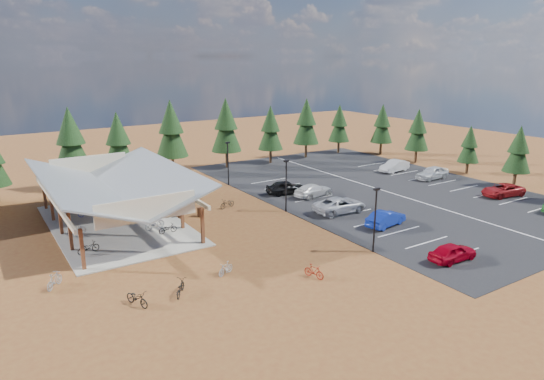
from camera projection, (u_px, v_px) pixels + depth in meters
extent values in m
plane|color=brown|center=(252.00, 227.00, 43.05)|extent=(140.00, 140.00, 0.00)
cube|color=black|center=(379.00, 189.00, 55.10)|extent=(27.00, 44.00, 0.04)
cube|color=gray|center=(117.00, 224.00, 43.51)|extent=(10.60, 18.60, 0.10)
cube|color=#522917|center=(82.00, 249.00, 33.89)|extent=(0.25, 0.25, 3.00)
cube|color=#522917|center=(70.00, 232.00, 37.29)|extent=(0.25, 0.25, 3.00)
cube|color=#522917|center=(60.00, 217.00, 40.70)|extent=(0.25, 0.25, 3.00)
cube|color=#522917|center=(52.00, 204.00, 44.11)|extent=(0.25, 0.25, 3.00)
cube|color=#522917|center=(44.00, 194.00, 47.52)|extent=(0.25, 0.25, 3.00)
cube|color=#522917|center=(203.00, 225.00, 38.67)|extent=(0.25, 0.25, 3.00)
cube|color=#522917|center=(182.00, 212.00, 42.08)|extent=(0.25, 0.25, 3.00)
cube|color=#522917|center=(165.00, 200.00, 45.49)|extent=(0.25, 0.25, 3.00)
cube|color=#522917|center=(150.00, 190.00, 48.90)|extent=(0.25, 0.25, 3.00)
cube|color=#522917|center=(137.00, 181.00, 52.30)|extent=(0.25, 0.25, 3.00)
cube|color=beige|center=(53.00, 201.00, 40.09)|extent=(0.22, 18.00, 0.35)
cube|color=beige|center=(168.00, 184.00, 45.30)|extent=(0.22, 18.00, 0.35)
cube|color=slate|center=(78.00, 186.00, 40.95)|extent=(5.85, 19.40, 2.13)
cube|color=slate|center=(145.00, 178.00, 43.97)|extent=(5.85, 19.40, 2.13)
cube|color=beige|center=(147.00, 209.00, 35.18)|extent=(7.50, 0.15, 1.80)
cube|color=beige|center=(89.00, 164.00, 49.78)|extent=(7.50, 0.15, 1.80)
cylinder|color=black|center=(375.00, 221.00, 36.87)|extent=(0.14, 0.14, 5.00)
cube|color=black|center=(377.00, 189.00, 36.19)|extent=(0.50, 0.25, 0.18)
cylinder|color=black|center=(286.00, 187.00, 46.61)|extent=(0.14, 0.14, 5.00)
cube|color=black|center=(286.00, 161.00, 45.93)|extent=(0.50, 0.25, 0.18)
cylinder|color=black|center=(228.00, 164.00, 56.34)|extent=(0.14, 0.14, 5.00)
cube|color=black|center=(228.00, 143.00, 55.66)|extent=(0.50, 0.25, 0.18)
cylinder|color=#4A2D1A|center=(201.00, 212.00, 45.69)|extent=(0.60, 0.60, 0.90)
cylinder|color=#4A2D1A|center=(181.00, 213.00, 45.40)|extent=(0.60, 0.60, 0.90)
cylinder|color=#382314|center=(75.00, 180.00, 54.74)|extent=(0.36, 0.36, 2.29)
cone|color=black|center=(71.00, 146.00, 53.71)|extent=(4.04, 4.04, 5.51)
cone|color=black|center=(69.00, 125.00, 53.09)|extent=(3.12, 3.12, 4.13)
cylinder|color=#382314|center=(121.00, 176.00, 57.14)|extent=(0.36, 0.36, 2.09)
cone|color=black|center=(119.00, 146.00, 56.19)|extent=(3.68, 3.68, 5.02)
cone|color=black|center=(117.00, 128.00, 55.64)|extent=(2.84, 2.84, 3.76)
cylinder|color=#382314|center=(173.00, 165.00, 62.15)|extent=(0.36, 0.36, 2.31)
cone|color=black|center=(171.00, 135.00, 61.10)|extent=(4.07, 4.07, 5.55)
cone|color=black|center=(170.00, 116.00, 60.49)|extent=(3.15, 3.15, 4.16)
cylinder|color=#382314|center=(227.00, 159.00, 65.69)|extent=(0.36, 0.36, 2.30)
cone|color=black|center=(226.00, 131.00, 64.65)|extent=(4.04, 4.04, 5.51)
cone|color=black|center=(226.00, 113.00, 64.04)|extent=(3.12, 3.12, 4.13)
cylinder|color=#382314|center=(270.00, 156.00, 68.62)|extent=(0.36, 0.36, 1.98)
cone|color=black|center=(270.00, 132.00, 67.73)|extent=(3.48, 3.48, 4.75)
cone|color=black|center=(270.00, 118.00, 67.20)|extent=(2.69, 2.69, 3.56)
cylinder|color=#382314|center=(306.00, 150.00, 72.24)|extent=(0.36, 0.36, 2.15)
cone|color=black|center=(306.00, 126.00, 71.27)|extent=(3.78, 3.78, 5.16)
cone|color=black|center=(307.00, 111.00, 70.70)|extent=(2.92, 2.92, 3.87)
cylinder|color=#382314|center=(338.00, 147.00, 75.94)|extent=(0.36, 0.36, 1.84)
cone|color=black|center=(339.00, 127.00, 75.11)|extent=(3.24, 3.24, 4.42)
cone|color=black|center=(340.00, 115.00, 74.62)|extent=(2.50, 2.50, 3.31)
cylinder|color=#382314|center=(514.00, 179.00, 56.33)|extent=(0.36, 0.36, 1.74)
cone|color=black|center=(518.00, 154.00, 55.54)|extent=(3.06, 3.06, 4.17)
cone|color=black|center=(520.00, 139.00, 55.08)|extent=(2.36, 2.36, 3.13)
cylinder|color=#382314|center=(467.00, 168.00, 62.52)|extent=(0.36, 0.36, 1.52)
cone|color=black|center=(469.00, 148.00, 61.83)|extent=(2.67, 2.67, 3.64)
cone|color=black|center=(470.00, 136.00, 61.43)|extent=(2.06, 2.06, 2.73)
cylinder|color=#382314|center=(416.00, 156.00, 68.86)|extent=(0.36, 0.36, 1.86)
cone|color=black|center=(417.00, 134.00, 68.02)|extent=(3.28, 3.28, 4.48)
cone|color=black|center=(418.00, 121.00, 67.52)|extent=(2.54, 2.54, 3.36)
cylinder|color=#382314|center=(381.00, 148.00, 74.74)|extent=(0.36, 0.36, 1.88)
cone|color=black|center=(382.00, 127.00, 73.89)|extent=(3.31, 3.31, 4.52)
cone|color=black|center=(383.00, 115.00, 73.39)|extent=(2.56, 2.56, 3.39)
imported|color=black|center=(88.00, 248.00, 36.92)|extent=(1.82, 0.98, 0.91)
imported|color=gray|center=(76.00, 229.00, 40.65)|extent=(1.70, 0.69, 0.99)
imported|color=#1F229A|center=(87.00, 213.00, 45.31)|extent=(1.64, 0.95, 0.81)
imported|color=maroon|center=(66.00, 207.00, 46.69)|extent=(1.81, 1.00, 1.05)
imported|color=black|center=(168.00, 228.00, 41.13)|extent=(1.59, 0.56, 0.84)
imported|color=gray|center=(155.00, 223.00, 42.00)|extent=(1.91, 0.84, 1.11)
imported|color=navy|center=(129.00, 212.00, 45.49)|extent=(1.63, 0.99, 0.81)
imported|color=maroon|center=(131.00, 199.00, 49.46)|extent=(1.56, 0.88, 0.90)
imported|color=black|center=(137.00, 298.00, 29.32)|extent=(1.31, 2.03, 1.01)
imported|color=gray|center=(54.00, 280.00, 31.59)|extent=(1.50, 1.66, 1.05)
imported|color=maroon|center=(314.00, 271.00, 33.00)|extent=(0.89, 1.67, 0.96)
imported|color=black|center=(180.00, 288.00, 30.64)|extent=(1.57, 1.88, 0.97)
imported|color=#93969A|center=(226.00, 268.00, 33.52)|extent=(1.56, 1.03, 0.92)
imported|color=black|center=(227.00, 203.00, 48.29)|extent=(1.90, 1.08, 0.94)
imported|color=#950012|center=(453.00, 252.00, 35.66)|extent=(4.00, 1.73, 1.34)
imported|color=navy|center=(386.00, 218.00, 42.97)|extent=(4.48, 2.26, 1.41)
imported|color=#A4A5AB|center=(340.00, 205.00, 46.73)|extent=(5.46, 2.64, 1.50)
imported|color=#B7B7B7|center=(313.00, 190.00, 52.09)|extent=(4.85, 2.45, 1.35)
imported|color=black|center=(286.00, 187.00, 52.99)|extent=(4.66, 2.64, 1.50)
imported|color=maroon|center=(503.00, 190.00, 52.18)|extent=(5.15, 3.04, 1.34)
imported|color=#B0B4B8|center=(432.00, 173.00, 59.45)|extent=(4.66, 1.97, 1.57)
imported|color=#BABABA|center=(394.00, 166.00, 63.33)|extent=(4.75, 2.20, 1.51)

